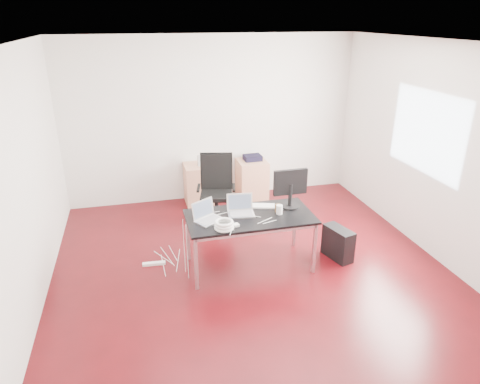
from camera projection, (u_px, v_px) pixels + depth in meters
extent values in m
plane|color=#3D060B|center=(250.00, 267.00, 5.61)|extent=(5.00, 5.00, 0.00)
plane|color=silver|center=(253.00, 42.00, 4.54)|extent=(5.00, 5.00, 0.00)
plane|color=silver|center=(212.00, 120.00, 7.32)|extent=(5.00, 0.00, 5.00)
plane|color=silver|center=(352.00, 286.00, 2.84)|extent=(5.00, 0.00, 5.00)
plane|color=silver|center=(24.00, 186.00, 4.51)|extent=(0.00, 5.00, 5.00)
plane|color=silver|center=(434.00, 151.00, 5.64)|extent=(0.00, 5.00, 5.00)
plane|color=white|center=(425.00, 133.00, 5.74)|extent=(0.00, 1.50, 1.50)
cube|color=black|center=(250.00, 217.00, 5.38)|extent=(1.60, 0.80, 0.03)
cube|color=silver|center=(196.00, 264.00, 5.04)|extent=(0.04, 0.04, 0.70)
cube|color=silver|center=(188.00, 236.00, 5.67)|extent=(0.04, 0.04, 0.70)
cube|color=silver|center=(314.00, 248.00, 5.38)|extent=(0.04, 0.04, 0.70)
cube|color=silver|center=(294.00, 224.00, 6.00)|extent=(0.04, 0.04, 0.70)
cylinder|color=black|center=(217.00, 211.00, 6.68)|extent=(0.06, 0.06, 0.47)
cube|color=black|center=(216.00, 195.00, 6.58)|extent=(0.57, 0.56, 0.06)
cube|color=black|center=(216.00, 172.00, 6.67)|extent=(0.47, 0.20, 0.55)
cube|color=tan|center=(200.00, 184.00, 7.41)|extent=(0.50, 0.50, 0.70)
cube|color=tan|center=(252.00, 179.00, 7.62)|extent=(0.50, 0.50, 0.70)
cube|color=black|center=(338.00, 243.00, 5.76)|extent=(0.32, 0.49, 0.44)
cylinder|color=black|center=(202.00, 195.00, 7.52)|extent=(0.25, 0.25, 0.28)
cube|color=white|center=(154.00, 264.00, 5.66)|extent=(0.30, 0.08, 0.04)
cube|color=silver|center=(210.00, 220.00, 5.23)|extent=(0.40, 0.37, 0.01)
cube|color=silver|center=(203.00, 209.00, 5.26)|extent=(0.31, 0.21, 0.22)
cube|color=#475166|center=(203.00, 209.00, 5.26)|extent=(0.27, 0.18, 0.18)
cube|color=silver|center=(241.00, 214.00, 5.40)|extent=(0.36, 0.27, 0.01)
cube|color=silver|center=(240.00, 202.00, 5.46)|extent=(0.33, 0.09, 0.22)
cube|color=#475166|center=(240.00, 202.00, 5.45)|extent=(0.29, 0.07, 0.18)
cylinder|color=black|center=(290.00, 206.00, 5.63)|extent=(0.26, 0.26, 0.02)
cylinder|color=black|center=(290.00, 195.00, 5.57)|extent=(0.05, 0.05, 0.30)
cube|color=black|center=(290.00, 182.00, 5.52)|extent=(0.45, 0.05, 0.34)
cube|color=#475166|center=(290.00, 181.00, 5.54)|extent=(0.40, 0.01, 0.29)
cube|color=white|center=(258.00, 206.00, 5.62)|extent=(0.46, 0.26, 0.02)
cylinder|color=white|center=(279.00, 210.00, 5.40)|extent=(0.09, 0.09, 0.12)
cylinder|color=brown|center=(278.00, 208.00, 5.47)|extent=(0.09, 0.09, 0.10)
torus|color=white|center=(224.00, 228.00, 5.04)|extent=(0.24, 0.24, 0.04)
torus|color=white|center=(224.00, 225.00, 5.02)|extent=(0.23, 0.23, 0.04)
torus|color=white|center=(224.00, 222.00, 5.01)|extent=(0.22, 0.22, 0.04)
cube|color=white|center=(236.00, 225.00, 5.11)|extent=(0.08, 0.08, 0.03)
cube|color=#9E9E9E|center=(200.00, 161.00, 7.21)|extent=(0.09, 0.08, 0.18)
cube|color=black|center=(253.00, 158.00, 7.51)|extent=(0.31, 0.26, 0.09)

